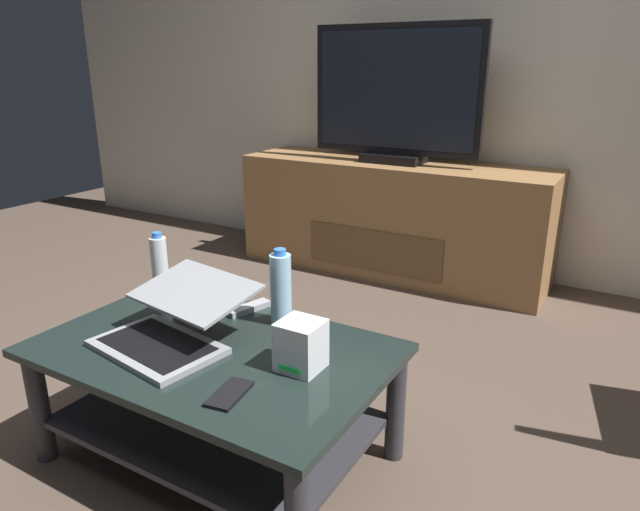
% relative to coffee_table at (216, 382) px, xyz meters
% --- Properties ---
extents(ground_plane, '(7.68, 7.68, 0.00)m').
position_rel_coffee_table_xyz_m(ground_plane, '(0.12, -0.00, -0.27)').
color(ground_plane, '#4C3D33').
extents(back_wall, '(6.40, 0.12, 2.80)m').
position_rel_coffee_table_xyz_m(back_wall, '(0.12, 2.19, 1.13)').
color(back_wall, beige).
rests_on(back_wall, ground).
extents(coffee_table, '(1.04, 0.66, 0.39)m').
position_rel_coffee_table_xyz_m(coffee_table, '(0.00, 0.00, 0.00)').
color(coffee_table, black).
rests_on(coffee_table, ground).
extents(media_cabinet, '(1.80, 0.51, 0.66)m').
position_rel_coffee_table_xyz_m(media_cabinet, '(-0.24, 1.87, 0.06)').
color(media_cabinet, olive).
rests_on(media_cabinet, ground).
extents(television, '(0.98, 0.20, 0.74)m').
position_rel_coffee_table_xyz_m(television, '(-0.24, 1.85, 0.74)').
color(television, black).
rests_on(television, media_cabinet).
extents(laptop, '(0.43, 0.45, 0.17)m').
position_rel_coffee_table_xyz_m(laptop, '(-0.12, -0.04, 0.18)').
color(laptop, gray).
rests_on(laptop, coffee_table).
extents(router_box, '(0.11, 0.12, 0.14)m').
position_rel_coffee_table_xyz_m(router_box, '(0.29, 0.02, 0.19)').
color(router_box, silver).
rests_on(router_box, coffee_table).
extents(water_bottle_near, '(0.06, 0.06, 0.23)m').
position_rel_coffee_table_xyz_m(water_bottle_near, '(-0.45, 0.23, 0.23)').
color(water_bottle_near, silver).
rests_on(water_bottle_near, coffee_table).
extents(water_bottle_far, '(0.07, 0.07, 0.25)m').
position_rel_coffee_table_xyz_m(water_bottle_far, '(0.08, 0.24, 0.24)').
color(water_bottle_far, '#99C6E5').
rests_on(water_bottle_far, coffee_table).
extents(cell_phone, '(0.09, 0.15, 0.01)m').
position_rel_coffee_table_xyz_m(cell_phone, '(0.21, -0.19, 0.13)').
color(cell_phone, black).
rests_on(cell_phone, coffee_table).
extents(tv_remote, '(0.09, 0.17, 0.02)m').
position_rel_coffee_table_xyz_m(tv_remote, '(-0.06, 0.25, 0.13)').
color(tv_remote, '#99999E').
rests_on(tv_remote, coffee_table).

